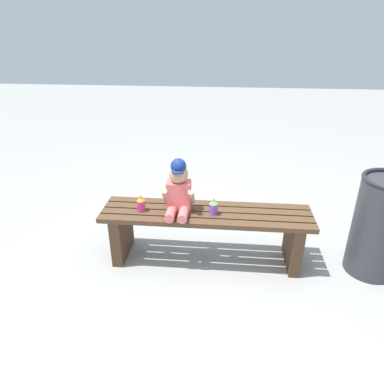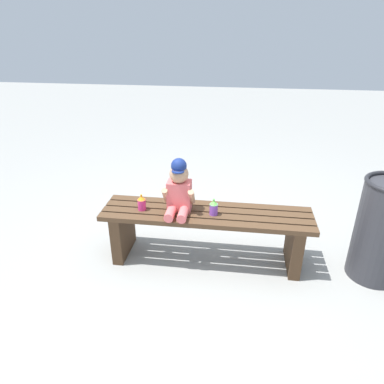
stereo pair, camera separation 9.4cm
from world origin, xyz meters
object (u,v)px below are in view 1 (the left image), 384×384
park_bench (206,227)px  sippy_cup_right (214,207)px  child_figure (178,189)px  sippy_cup_left (141,204)px  trash_bin (380,226)px

park_bench → sippy_cup_right: bearing=-28.9°
child_figure → sippy_cup_right: size_ratio=3.26×
child_figure → sippy_cup_right: child_figure is taller
park_bench → sippy_cup_left: (-0.48, -0.03, 0.19)m
sippy_cup_right → trash_bin: bearing=0.2°
park_bench → child_figure: bearing=-176.7°
sippy_cup_left → sippy_cup_right: 0.53m
sippy_cup_left → sippy_cup_right: bearing=0.0°
child_figure → sippy_cup_left: size_ratio=3.26×
child_figure → sippy_cup_right: 0.28m
park_bench → child_figure: child_figure is taller
trash_bin → child_figure: bearing=179.4°
park_bench → trash_bin: trash_bin is taller
park_bench → sippy_cup_right: size_ratio=12.47×
child_figure → sippy_cup_left: child_figure is taller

